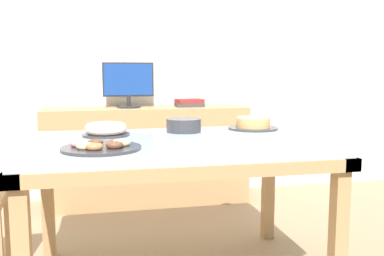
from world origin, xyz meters
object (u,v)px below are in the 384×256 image
at_px(tealight_right_edge, 245,146).
at_px(book_stack, 189,103).
at_px(tealight_centre, 224,133).
at_px(tealight_near_front, 170,147).
at_px(cake_golden_bundt, 106,130).
at_px(cake_chocolate_round, 253,124).
at_px(pastry_platter, 101,147).
at_px(plate_stack, 184,125).
at_px(computer_monitor, 128,85).

bearing_deg(tealight_right_edge, book_stack, 86.88).
xyz_separation_m(tealight_centre, tealight_near_front, (-0.37, -0.38, 0.00)).
bearing_deg(cake_golden_bundt, book_stack, 58.48).
bearing_deg(book_stack, cake_chocolate_round, -80.60).
bearing_deg(tealight_right_edge, cake_golden_bundt, 139.96).
relative_size(book_stack, cake_golden_bundt, 0.91).
height_order(cake_golden_bundt, tealight_right_edge, cake_golden_bundt).
xyz_separation_m(pastry_platter, tealight_centre, (0.68, 0.32, -0.00)).
relative_size(pastry_platter, tealight_centre, 9.28).
relative_size(book_stack, tealight_near_front, 6.08).
relative_size(cake_chocolate_round, tealight_right_edge, 7.86).
distance_m(pastry_platter, plate_stack, 0.70).
height_order(book_stack, plate_stack, book_stack).
xyz_separation_m(pastry_platter, plate_stack, (0.49, 0.50, 0.03)).
xyz_separation_m(cake_chocolate_round, tealight_near_front, (-0.63, -0.59, -0.02)).
bearing_deg(computer_monitor, book_stack, 0.15).
relative_size(cake_chocolate_round, tealight_near_front, 7.86).
bearing_deg(book_stack, tealight_centre, -93.26).
height_order(cake_chocolate_round, pastry_platter, cake_chocolate_round).
xyz_separation_m(plate_stack, tealight_centre, (0.20, -0.18, -0.03)).
relative_size(computer_monitor, cake_golden_bundt, 1.59).
bearing_deg(book_stack, computer_monitor, -179.85).
bearing_deg(book_stack, tealight_right_edge, -93.12).
xyz_separation_m(pastry_platter, tealight_near_front, (0.31, -0.05, -0.00)).
xyz_separation_m(cake_golden_bundt, tealight_centre, (0.65, -0.12, -0.03)).
height_order(computer_monitor, tealight_centre, computer_monitor).
bearing_deg(cake_golden_bundt, cake_chocolate_round, 6.05).
xyz_separation_m(computer_monitor, pastry_platter, (-0.24, -1.63, -0.23)).
distance_m(cake_chocolate_round, tealight_right_edge, 0.69).
relative_size(book_stack, cake_chocolate_round, 0.77).
xyz_separation_m(cake_chocolate_round, tealight_right_edge, (-0.27, -0.63, -0.02)).
relative_size(cake_chocolate_round, plate_stack, 1.50).
height_order(computer_monitor, cake_golden_bundt, computer_monitor).
distance_m(computer_monitor, book_stack, 0.54).
distance_m(tealight_right_edge, tealight_near_front, 0.35).
distance_m(pastry_platter, tealight_centre, 0.76).
bearing_deg(pastry_platter, computer_monitor, 81.67).
distance_m(cake_chocolate_round, cake_golden_bundt, 0.91).
distance_m(computer_monitor, plate_stack, 1.17).
xyz_separation_m(book_stack, pastry_platter, (-0.76, -1.63, -0.08)).
xyz_separation_m(pastry_platter, tealight_right_edge, (0.67, -0.10, -0.00)).
height_order(book_stack, cake_chocolate_round, book_stack).
bearing_deg(tealight_centre, cake_chocolate_round, 39.68).
height_order(cake_chocolate_round, tealight_centre, cake_chocolate_round).
bearing_deg(tealight_near_front, tealight_centre, 45.31).
distance_m(book_stack, pastry_platter, 1.80).
bearing_deg(tealight_centre, plate_stack, 137.64).
xyz_separation_m(tealight_right_edge, tealight_near_front, (-0.35, 0.04, 0.00)).
bearing_deg(tealight_centre, computer_monitor, 108.94).
height_order(cake_golden_bundt, pastry_platter, cake_golden_bundt).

